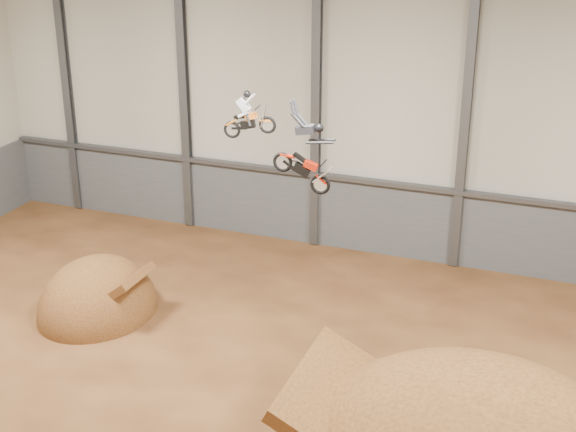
# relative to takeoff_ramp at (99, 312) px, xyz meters

# --- Properties ---
(back_wall) EXTENTS (40.00, 0.10, 14.00)m
(back_wall) POSITION_rel_takeoff_ramp_xyz_m (9.25, 9.67, 7.00)
(back_wall) COLOR #B8B3A3
(back_wall) RESTS_ON ground
(lower_band_back) EXTENTS (39.80, 0.18, 3.50)m
(lower_band_back) POSITION_rel_takeoff_ramp_xyz_m (9.25, 9.57, 1.75)
(lower_band_back) COLOR #4F5256
(lower_band_back) RESTS_ON ground
(steel_rail) EXTENTS (39.80, 0.35, 0.20)m
(steel_rail) POSITION_rel_takeoff_ramp_xyz_m (9.25, 9.42, 3.55)
(steel_rail) COLOR #47494F
(steel_rail) RESTS_ON lower_band_back
(steel_column_0) EXTENTS (0.40, 0.36, 13.90)m
(steel_column_0) POSITION_rel_takeoff_ramp_xyz_m (-7.41, 9.47, 7.00)
(steel_column_0) COLOR #47494F
(steel_column_0) RESTS_ON ground
(steel_column_1) EXTENTS (0.40, 0.36, 13.90)m
(steel_column_1) POSITION_rel_takeoff_ramp_xyz_m (-0.75, 9.47, 7.00)
(steel_column_1) COLOR #47494F
(steel_column_1) RESTS_ON ground
(steel_column_2) EXTENTS (0.40, 0.36, 13.90)m
(steel_column_2) POSITION_rel_takeoff_ramp_xyz_m (5.92, 9.47, 7.00)
(steel_column_2) COLOR #47494F
(steel_column_2) RESTS_ON ground
(steel_column_3) EXTENTS (0.40, 0.36, 13.90)m
(steel_column_3) POSITION_rel_takeoff_ramp_xyz_m (12.59, 9.47, 7.00)
(steel_column_3) COLOR #47494F
(steel_column_3) RESTS_ON ground
(takeoff_ramp) EXTENTS (4.57, 5.27, 4.57)m
(takeoff_ramp) POSITION_rel_takeoff_ramp_xyz_m (0.00, 0.00, 0.00)
(takeoff_ramp) COLOR #442611
(takeoff_ramp) RESTS_ON ground
(fmx_rider_a) EXTENTS (2.19, 0.94, 1.98)m
(fmx_rider_a) POSITION_rel_takeoff_ramp_xyz_m (6.95, -0.19, 8.96)
(fmx_rider_a) COLOR orange
(fmx_rider_b) EXTENTS (3.36, 0.89, 3.16)m
(fmx_rider_b) POSITION_rel_takeoff_ramp_xyz_m (9.28, -2.07, 8.54)
(fmx_rider_b) COLOR #B51C08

